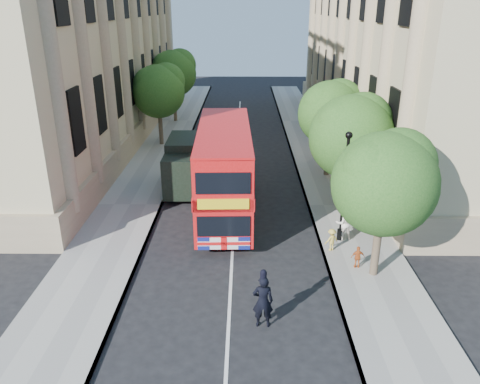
{
  "coord_description": "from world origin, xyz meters",
  "views": [
    {
      "loc": [
        0.53,
        -13.5,
        10.31
      ],
      "look_at": [
        0.33,
        6.44,
        2.3
      ],
      "focal_mm": 35.0,
      "sensor_mm": 36.0,
      "label": 1
    }
  ],
  "objects_px": {
    "double_decker_bus": "(224,168)",
    "police_constable": "(263,301)",
    "lamp_post": "(344,192)",
    "woman_pedestrian": "(344,223)",
    "box_van": "(186,166)"
  },
  "relations": [
    {
      "from": "double_decker_bus",
      "to": "police_constable",
      "type": "distance_m",
      "value": 9.66
    },
    {
      "from": "double_decker_bus",
      "to": "woman_pedestrian",
      "type": "relative_size",
      "value": 5.97
    },
    {
      "from": "lamp_post",
      "to": "police_constable",
      "type": "relative_size",
      "value": 2.64
    },
    {
      "from": "lamp_post",
      "to": "woman_pedestrian",
      "type": "height_order",
      "value": "lamp_post"
    },
    {
      "from": "woman_pedestrian",
      "to": "box_van",
      "type": "bearing_deg",
      "value": -51.2
    },
    {
      "from": "lamp_post",
      "to": "box_van",
      "type": "distance_m",
      "value": 10.29
    },
    {
      "from": "double_decker_bus",
      "to": "police_constable",
      "type": "xyz_separation_m",
      "value": [
        1.67,
        -9.39,
        -1.52
      ]
    },
    {
      "from": "lamp_post",
      "to": "woman_pedestrian",
      "type": "relative_size",
      "value": 3.13
    },
    {
      "from": "double_decker_bus",
      "to": "police_constable",
      "type": "height_order",
      "value": "double_decker_bus"
    },
    {
      "from": "lamp_post",
      "to": "police_constable",
      "type": "distance_m",
      "value": 7.45
    },
    {
      "from": "double_decker_bus",
      "to": "box_van",
      "type": "distance_m",
      "value": 4.22
    },
    {
      "from": "lamp_post",
      "to": "police_constable",
      "type": "xyz_separation_m",
      "value": [
        -3.83,
        -6.2,
        -1.53
      ]
    },
    {
      "from": "lamp_post",
      "to": "box_van",
      "type": "height_order",
      "value": "lamp_post"
    },
    {
      "from": "box_van",
      "to": "woman_pedestrian",
      "type": "relative_size",
      "value": 3.21
    },
    {
      "from": "police_constable",
      "to": "box_van",
      "type": "bearing_deg",
      "value": -72.11
    }
  ]
}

